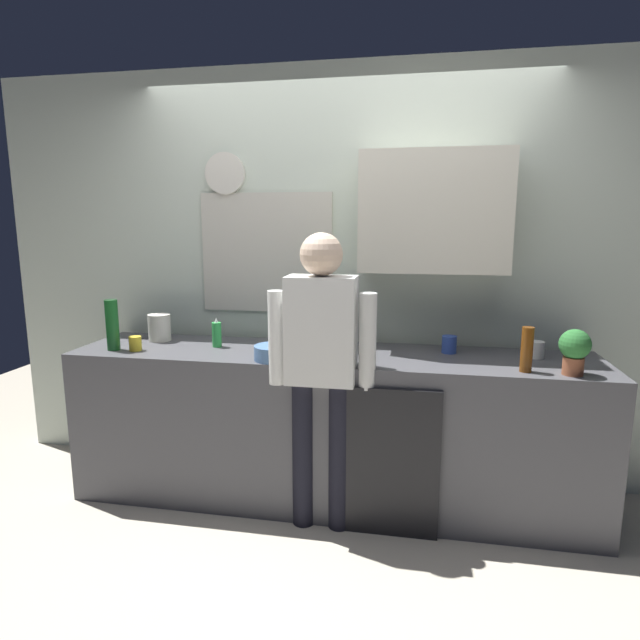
# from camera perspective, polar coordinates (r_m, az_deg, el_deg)

# --- Properties ---
(ground_plane) EXTENTS (8.00, 8.00, 0.00)m
(ground_plane) POSITION_cam_1_polar(r_m,az_deg,el_deg) (3.13, 0.14, -21.21)
(ground_plane) COLOR beige
(kitchen_counter) EXTENTS (3.03, 0.64, 0.90)m
(kitchen_counter) POSITION_cam_1_polar(r_m,az_deg,el_deg) (3.19, 1.14, -11.47)
(kitchen_counter) COLOR #4C4C51
(kitchen_counter) RESTS_ON ground_plane
(dishwasher_panel) EXTENTS (0.56, 0.02, 0.81)m
(dishwasher_panel) POSITION_cam_1_polar(r_m,az_deg,el_deg) (2.88, 7.12, -15.14)
(dishwasher_panel) COLOR black
(dishwasher_panel) RESTS_ON ground_plane
(back_wall_assembly) EXTENTS (4.63, 0.42, 2.60)m
(back_wall_assembly) POSITION_cam_1_polar(r_m,az_deg,el_deg) (3.36, 3.38, 5.51)
(back_wall_assembly) COLOR silver
(back_wall_assembly) RESTS_ON ground_plane
(coffee_maker) EXTENTS (0.20, 0.20, 0.33)m
(coffee_maker) POSITION_cam_1_polar(r_m,az_deg,el_deg) (3.15, 1.86, -0.41)
(coffee_maker) COLOR black
(coffee_maker) RESTS_ON kitchen_counter
(bottle_clear_soda) EXTENTS (0.09, 0.09, 0.28)m
(bottle_clear_soda) POSITION_cam_1_polar(r_m,az_deg,el_deg) (3.05, -1.71, -0.91)
(bottle_clear_soda) COLOR #2D8C33
(bottle_clear_soda) RESTS_ON kitchen_counter
(bottle_green_wine) EXTENTS (0.07, 0.07, 0.30)m
(bottle_green_wine) POSITION_cam_1_polar(r_m,az_deg,el_deg) (3.33, -21.56, -0.51)
(bottle_green_wine) COLOR #195923
(bottle_green_wine) RESTS_ON kitchen_counter
(bottle_olive_oil) EXTENTS (0.06, 0.06, 0.25)m
(bottle_olive_oil) POSITION_cam_1_polar(r_m,az_deg,el_deg) (2.81, 2.87, -2.21)
(bottle_olive_oil) COLOR olive
(bottle_olive_oil) RESTS_ON kitchen_counter
(bottle_amber_beer) EXTENTS (0.06, 0.06, 0.23)m
(bottle_amber_beer) POSITION_cam_1_polar(r_m,az_deg,el_deg) (2.85, 21.48, -2.99)
(bottle_amber_beer) COLOR brown
(bottle_amber_beer) RESTS_ON kitchen_counter
(cup_blue_mug) EXTENTS (0.08, 0.08, 0.10)m
(cup_blue_mug) POSITION_cam_1_polar(r_m,az_deg,el_deg) (3.13, 13.81, -2.58)
(cup_blue_mug) COLOR #3351B2
(cup_blue_mug) RESTS_ON kitchen_counter
(cup_yellow_cup) EXTENTS (0.07, 0.07, 0.08)m
(cup_yellow_cup) POSITION_cam_1_polar(r_m,az_deg,el_deg) (3.28, -19.36, -2.42)
(cup_yellow_cup) COLOR yellow
(cup_yellow_cup) RESTS_ON kitchen_counter
(cup_white_mug) EXTENTS (0.08, 0.08, 0.09)m
(cup_white_mug) POSITION_cam_1_polar(r_m,az_deg,el_deg) (3.17, 22.40, -2.99)
(cup_white_mug) COLOR white
(cup_white_mug) RESTS_ON kitchen_counter
(mixing_bowl) EXTENTS (0.22, 0.22, 0.08)m
(mixing_bowl) POSITION_cam_1_polar(r_m,az_deg,el_deg) (2.91, -4.99, -3.54)
(mixing_bowl) COLOR #4C72A5
(mixing_bowl) RESTS_ON kitchen_counter
(potted_plant) EXTENTS (0.15, 0.15, 0.23)m
(potted_plant) POSITION_cam_1_polar(r_m,az_deg,el_deg) (2.88, 25.84, -2.83)
(potted_plant) COLOR #9E5638
(potted_plant) RESTS_ON kitchen_counter
(dish_soap) EXTENTS (0.06, 0.06, 0.18)m
(dish_soap) POSITION_cam_1_polar(r_m,az_deg,el_deg) (3.25, -11.11, -1.51)
(dish_soap) COLOR green
(dish_soap) RESTS_ON kitchen_counter
(storage_canister) EXTENTS (0.14, 0.14, 0.17)m
(storage_canister) POSITION_cam_1_polar(r_m,az_deg,el_deg) (3.51, -16.98, -0.78)
(storage_canister) COLOR silver
(storage_canister) RESTS_ON kitchen_counter
(person_at_sink) EXTENTS (0.57, 0.22, 1.60)m
(person_at_sink) POSITION_cam_1_polar(r_m,az_deg,el_deg) (2.76, 0.15, -4.20)
(person_at_sink) COLOR black
(person_at_sink) RESTS_ON ground_plane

